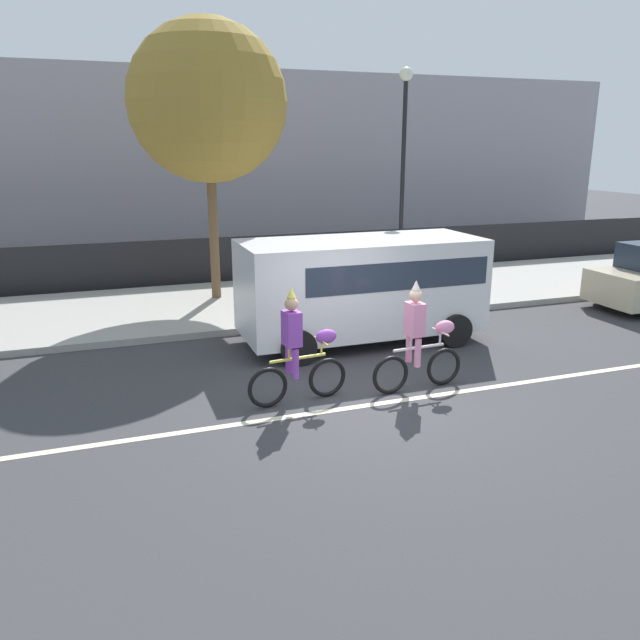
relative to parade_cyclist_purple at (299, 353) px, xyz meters
The scene contains 10 objects.
ground_plane 1.39m from the parade_cyclist_purple, ahead, with size 80.00×80.00×0.00m, color #38383A.
road_centre_line 1.48m from the parade_cyclist_purple, 25.44° to the right, with size 36.00×0.14×0.01m, color beige.
sidewalk_curb 6.61m from the parade_cyclist_purple, 80.35° to the left, with size 60.00×5.00×0.15m, color #9E9B93.
fence_line 9.44m from the parade_cyclist_purple, 83.30° to the left, with size 40.00×0.08×1.40m, color black.
building_backdrop 18.62m from the parade_cyclist_purple, 76.94° to the left, with size 28.00×8.00×6.68m, color #99939E.
parade_cyclist_purple is the anchor object (origin of this frame).
parade_cyclist_pink 2.09m from the parade_cyclist_purple, ahead, with size 1.72×0.50×1.92m.
parked_van_white 3.55m from the parade_cyclist_purple, 49.39° to the left, with size 5.00×2.22×2.18m.
street_lamp_post 8.97m from the parade_cyclist_purple, 52.45° to the left, with size 0.36×0.36×5.86m.
street_tree_far_corner 8.21m from the parade_cyclist_purple, 90.40° to the left, with size 3.90×3.90×6.86m.
Camera 1 is at (-3.93, -8.99, 4.04)m, focal length 35.00 mm.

